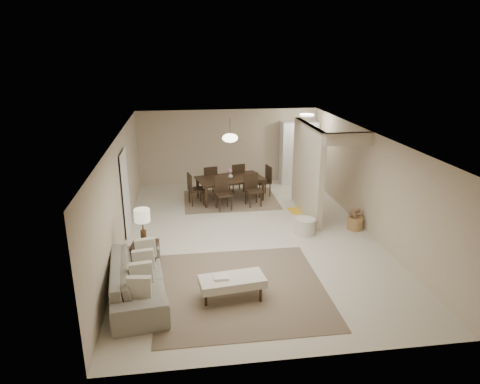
{
  "coord_description": "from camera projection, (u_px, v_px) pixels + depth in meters",
  "views": [
    {
      "loc": [
        -1.54,
        -9.59,
        4.38
      ],
      "look_at": [
        -0.18,
        0.26,
        1.05
      ],
      "focal_mm": 32.0,
      "sensor_mm": 36.0,
      "label": 1
    }
  ],
  "objects": [
    {
      "name": "back_wall",
      "position": [
        228.0,
        147.0,
        14.42
      ],
      "size": [
        6.0,
        0.0,
        6.0
      ],
      "primitive_type": "plane",
      "rotation": [
        1.57,
        0.0,
        0.0
      ],
      "color": "#BCAA8E",
      "rests_on": "floor"
    },
    {
      "name": "dining_chairs",
      "position": [
        230.0,
        185.0,
        12.91
      ],
      "size": [
        2.59,
        2.11,
        0.96
      ],
      "color": "black",
      "rests_on": "dining_rug"
    },
    {
      "name": "left_wall",
      "position": [
        120.0,
        193.0,
        9.81
      ],
      "size": [
        0.0,
        9.0,
        9.0
      ],
      "primitive_type": "plane",
      "rotation": [
        1.57,
        0.0,
        1.57
      ],
      "color": "#BCAA8E",
      "rests_on": "floor"
    },
    {
      "name": "side_table",
      "position": [
        145.0,
        256.0,
        8.88
      ],
      "size": [
        0.59,
        0.59,
        0.58
      ],
      "primitive_type": "cube",
      "rotation": [
        0.0,
        0.0,
        -0.13
      ],
      "color": "black",
      "rests_on": "floor"
    },
    {
      "name": "pendant_light",
      "position": [
        230.0,
        138.0,
        12.45
      ],
      "size": [
        0.46,
        0.46,
        0.71
      ],
      "color": "#4D3521",
      "rests_on": "ceiling"
    },
    {
      "name": "pantry_cabinet",
      "position": [
        298.0,
        153.0,
        14.46
      ],
      "size": [
        1.2,
        0.55,
        2.1
      ],
      "primitive_type": "cube",
      "color": "white",
      "rests_on": "floor"
    },
    {
      "name": "right_wall",
      "position": [
        368.0,
        182.0,
        10.58
      ],
      "size": [
        0.0,
        9.0,
        9.0
      ],
      "primitive_type": "plane",
      "rotation": [
        1.57,
        0.0,
        -1.57
      ],
      "color": "#BCAA8E",
      "rests_on": "floor"
    },
    {
      "name": "dining_rug",
      "position": [
        231.0,
        200.0,
        13.06
      ],
      "size": [
        2.8,
        2.1,
        0.01
      ],
      "primitive_type": "cube",
      "color": "brown",
      "rests_on": "floor"
    },
    {
      "name": "round_pouf",
      "position": [
        305.0,
        226.0,
        10.62
      ],
      "size": [
        0.5,
        0.5,
        0.39
      ],
      "primitive_type": "cylinder",
      "color": "beige",
      "rests_on": "floor"
    },
    {
      "name": "floor",
      "position": [
        249.0,
        235.0,
        10.59
      ],
      "size": [
        9.0,
        9.0,
        0.0
      ],
      "primitive_type": "plane",
      "color": "beige",
      "rests_on": "ground"
    },
    {
      "name": "doorway",
      "position": [
        125.0,
        194.0,
        10.45
      ],
      "size": [
        0.04,
        0.9,
        2.04
      ],
      "primitive_type": "cube",
      "color": "black",
      "rests_on": "floor"
    },
    {
      "name": "living_rug",
      "position": [
        241.0,
        288.0,
        8.22
      ],
      "size": [
        3.2,
        3.2,
        0.01
      ],
      "primitive_type": "cube",
      "color": "brown",
      "rests_on": "floor"
    },
    {
      "name": "table_lamp",
      "position": [
        142.0,
        219.0,
        8.61
      ],
      "size": [
        0.32,
        0.32,
        0.76
      ],
      "color": "#4D3521",
      "rests_on": "side_table"
    },
    {
      "name": "flush_light",
      "position": [
        307.0,
        115.0,
        13.12
      ],
      "size": [
        0.44,
        0.44,
        0.05
      ],
      "primitive_type": "cylinder",
      "color": "white",
      "rests_on": "ceiling"
    },
    {
      "name": "wicker_basket",
      "position": [
        355.0,
        223.0,
        10.9
      ],
      "size": [
        0.44,
        0.44,
        0.33
      ],
      "primitive_type": "cylinder",
      "rotation": [
        0.0,
        0.0,
        0.15
      ],
      "color": "olive",
      "rests_on": "floor"
    },
    {
      "name": "vase",
      "position": [
        230.0,
        176.0,
        12.82
      ],
      "size": [
        0.19,
        0.19,
        0.16
      ],
      "primitive_type": "imported",
      "rotation": [
        0.0,
        0.0,
        -0.28
      ],
      "color": "silver",
      "rests_on": "dining_table"
    },
    {
      "name": "sofa",
      "position": [
        138.0,
        279.0,
        7.87
      ],
      "size": [
        2.5,
        1.21,
        0.7
      ],
      "primitive_type": "imported",
      "rotation": [
        0.0,
        0.0,
        1.69
      ],
      "color": "gray",
      "rests_on": "floor"
    },
    {
      "name": "partition",
      "position": [
        307.0,
        170.0,
        11.6
      ],
      "size": [
        0.15,
        2.5,
        2.5
      ],
      "primitive_type": "cube",
      "color": "#BCAA8E",
      "rests_on": "floor"
    },
    {
      "name": "ceiling",
      "position": [
        249.0,
        135.0,
        9.8
      ],
      "size": [
        9.0,
        9.0,
        0.0
      ],
      "primitive_type": "plane",
      "rotation": [
        3.14,
        0.0,
        0.0
      ],
      "color": "white",
      "rests_on": "back_wall"
    },
    {
      "name": "yellow_mat",
      "position": [
        305.0,
        210.0,
        12.23
      ],
      "size": [
        0.97,
        0.67,
        0.01
      ],
      "primitive_type": "cube",
      "rotation": [
        0.0,
        0.0,
        0.13
      ],
      "color": "yellow",
      "rests_on": "floor"
    },
    {
      "name": "ottoman_bench",
      "position": [
        232.0,
        282.0,
        7.81
      ],
      "size": [
        1.25,
        0.69,
        0.43
      ],
      "rotation": [
        0.0,
        0.0,
        0.13
      ],
      "color": "beige",
      "rests_on": "living_rug"
    },
    {
      "name": "dining_table",
      "position": [
        230.0,
        189.0,
        12.95
      ],
      "size": [
        2.18,
        1.52,
        0.7
      ],
      "primitive_type": "imported",
      "rotation": [
        0.0,
        0.0,
        0.23
      ],
      "color": "black",
      "rests_on": "dining_rug"
    }
  ]
}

